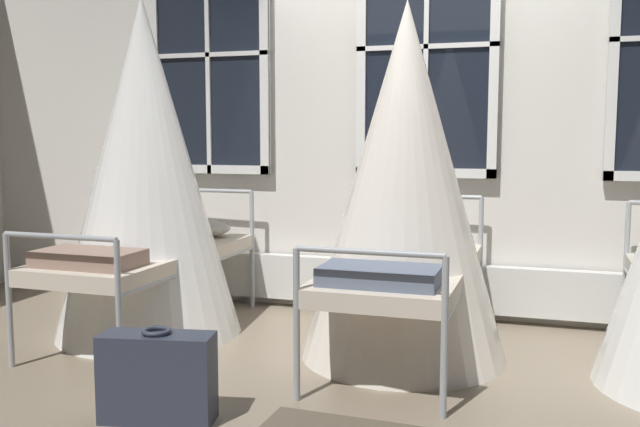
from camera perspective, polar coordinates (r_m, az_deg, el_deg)
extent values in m
plane|color=gray|center=(4.58, 5.95, -11.59)|extent=(21.54, 21.54, 0.00)
cube|color=silver|center=(5.54, 8.72, 8.88)|extent=(8.14, 0.10, 3.32)
cube|color=black|center=(6.01, -8.96, 11.01)|extent=(1.07, 0.02, 1.63)
cube|color=silver|center=(6.00, -8.83, 3.57)|extent=(1.07, 0.06, 0.07)
cube|color=silver|center=(6.25, -13.12, 10.74)|extent=(0.07, 0.06, 1.63)
cube|color=silver|center=(5.80, -4.47, 11.23)|extent=(0.07, 0.06, 1.63)
cube|color=silver|center=(6.01, -8.96, 11.01)|extent=(0.04, 0.06, 1.63)
cube|color=silver|center=(6.02, -8.99, 12.55)|extent=(1.07, 0.06, 0.04)
cube|color=black|center=(5.45, 8.58, 11.49)|extent=(1.07, 0.02, 1.63)
cube|color=silver|center=(5.44, 8.44, 3.29)|extent=(1.07, 0.06, 0.07)
cube|color=silver|center=(5.55, 3.39, 11.45)|extent=(0.07, 0.06, 1.63)
cube|color=silver|center=(5.39, 13.91, 11.43)|extent=(0.07, 0.06, 1.63)
cube|color=silver|center=(5.45, 8.58, 11.49)|extent=(0.04, 0.06, 1.63)
cube|color=silver|center=(5.47, 8.61, 13.19)|extent=(1.07, 0.06, 0.04)
cube|color=silver|center=(5.40, 22.62, 11.12)|extent=(0.07, 0.06, 1.63)
cube|color=silver|center=(5.53, 8.26, -5.78)|extent=(4.20, 0.10, 0.36)
cylinder|color=#9EA3A8|center=(6.13, -12.15, -2.51)|extent=(0.04, 0.04, 0.95)
cylinder|color=#9EA3A8|center=(5.78, -5.51, -2.94)|extent=(0.04, 0.04, 0.95)
cylinder|color=#9EA3A8|center=(4.69, -23.85, -6.48)|extent=(0.04, 0.04, 0.82)
cylinder|color=#9EA3A8|center=(4.21, -15.96, -7.60)|extent=(0.04, 0.04, 0.82)
cylinder|color=#9EA3A8|center=(5.37, -17.22, -3.68)|extent=(0.07, 1.85, 0.03)
cylinder|color=#9EA3A8|center=(4.96, -9.91, -4.30)|extent=(0.07, 1.85, 0.03)
cylinder|color=#9EA3A8|center=(5.89, -9.01, 1.85)|extent=(0.78, 0.05, 0.03)
cylinder|color=#9EA3A8|center=(4.36, -20.33, -1.77)|extent=(0.78, 0.05, 0.03)
cube|color=beige|center=(5.14, -13.72, -3.42)|extent=(0.83, 1.88, 0.10)
ellipsoid|color=#B7B2A3|center=(5.71, -10.08, -1.14)|extent=(0.61, 0.41, 0.14)
cube|color=gray|center=(4.59, -18.20, -3.44)|extent=(0.65, 0.37, 0.10)
cone|color=white|center=(5.08, -13.91, 3.58)|extent=(1.30, 1.30, 2.36)
cylinder|color=#9EA3A8|center=(5.48, 4.70, -3.44)|extent=(0.04, 0.04, 0.95)
cylinder|color=#9EA3A8|center=(5.36, 12.82, -3.80)|extent=(0.04, 0.04, 0.95)
cylinder|color=#9EA3A8|center=(3.77, -1.91, -9.00)|extent=(0.04, 0.04, 0.82)
cylinder|color=#9EA3A8|center=(3.59, 10.02, -9.90)|extent=(0.04, 0.04, 0.82)
cylinder|color=#9EA3A8|center=(4.60, 2.03, -5.04)|extent=(0.04, 1.85, 0.03)
cylinder|color=#9EA3A8|center=(4.46, 11.72, -5.56)|extent=(0.04, 1.85, 0.03)
cylinder|color=#9EA3A8|center=(5.35, 8.80, 1.40)|extent=(0.78, 0.04, 0.03)
cylinder|color=#9EA3A8|center=(3.57, 3.95, -3.13)|extent=(0.78, 0.04, 0.03)
cube|color=beige|center=(4.50, 6.80, -4.67)|extent=(0.81, 1.87, 0.10)
ellipsoid|color=silver|center=(5.14, 8.31, -1.93)|extent=(0.60, 0.40, 0.14)
cube|color=slate|center=(3.85, 4.88, -5.01)|extent=(0.65, 0.36, 0.10)
cone|color=silver|center=(4.43, 6.90, 2.53)|extent=(1.30, 1.30, 2.23)
cylinder|color=#9EA3A8|center=(5.31, 23.47, -4.28)|extent=(0.04, 0.04, 0.95)
cube|color=#2D3342|center=(3.65, -13.00, -12.79)|extent=(0.59, 0.30, 0.44)
cube|color=tan|center=(3.75, -12.45, -12.28)|extent=(0.50, 0.11, 0.03)
torus|color=#2D3342|center=(3.59, -13.09, -9.24)|extent=(0.17, 0.17, 0.02)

